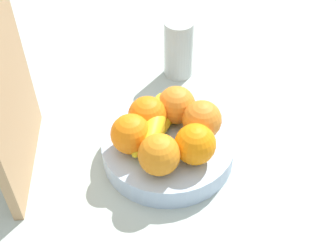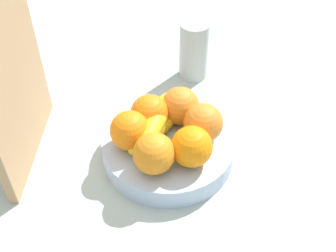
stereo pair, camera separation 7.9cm
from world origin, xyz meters
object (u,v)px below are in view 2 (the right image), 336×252
orange_back_right (130,131)px  orange_top_stack (154,154)px  banana_bunch (156,124)px  cutting_board (13,83)px  fruit_bowl (168,148)px  thermos_tumbler (194,51)px  orange_front_right (203,123)px  orange_center (180,106)px  orange_back_left (150,114)px  orange_front_left (192,147)px

orange_back_right → orange_top_stack: same height
banana_bunch → cutting_board: bearing=93.7°
fruit_bowl → orange_top_stack: orange_top_stack is taller
orange_top_stack → thermos_tumbler: size_ratio=0.54×
orange_front_right → orange_center: (4.81, 4.79, 0.00)cm
orange_back_right → thermos_tumbler: bearing=-20.4°
orange_back_right → orange_front_right: bearing=-76.3°
orange_back_right → orange_back_left: bearing=-31.8°
orange_center → orange_back_right: 12.42cm
orange_front_left → orange_center: 11.75cm
orange_back_left → orange_back_right: bearing=148.2°
orange_center → banana_bunch: bearing=137.6°
orange_front_left → orange_top_stack: size_ratio=1.00×
orange_back_left → orange_top_stack: (-10.76, -1.92, 0.00)cm
orange_front_right → orange_center: 6.79cm
orange_center → orange_back_left: same height
orange_front_right → orange_back_right: (-3.43, 14.09, 0.00)cm
orange_top_stack → cutting_board: 29.10cm
orange_center → banana_bunch: (-4.92, 4.50, -0.87)cm
fruit_bowl → orange_back_left: size_ratio=3.40×
orange_front_left → orange_back_right: size_ratio=1.00×
banana_bunch → thermos_tumbler: (27.21, -6.58, -0.40)cm
orange_back_right → orange_top_stack: size_ratio=1.00×
banana_bunch → cutting_board: 28.18cm
orange_center → orange_back_right: (-8.24, 9.29, 0.00)cm
cutting_board → banana_bunch: bearing=-88.6°
orange_back_right → thermos_tumbler: thermos_tumbler is taller
orange_back_left → orange_back_right: (-5.31, 3.29, 0.00)cm
orange_front_right → cutting_board: bearing=92.9°
orange_front_right → orange_top_stack: size_ratio=1.00×
orange_front_right → banana_bunch: bearing=90.7°
orange_front_right → orange_center: same height
orange_front_left → banana_bunch: (6.49, 7.28, -0.87)cm
orange_front_left → orange_top_stack: 7.23cm
fruit_bowl → orange_front_left: size_ratio=3.40×
orange_front_right → banana_bunch: 9.33cm
banana_bunch → orange_center: bearing=-42.4°
orange_center → orange_back_left: size_ratio=1.00×
banana_bunch → thermos_tumbler: size_ratio=1.18×
orange_top_stack → orange_front_right: bearing=-45.0°
orange_front_left → cutting_board: 35.10cm
fruit_bowl → banana_bunch: bearing=62.0°
fruit_bowl → banana_bunch: size_ratio=1.55×
orange_back_right → fruit_bowl: bearing=-74.4°
orange_front_right → cutting_board: size_ratio=0.22×
orange_front_right → orange_back_left: 10.96cm
orange_center → orange_top_stack: same height
orange_front_left → orange_back_right: same height
orange_front_left → cutting_board: bearing=81.9°
orange_front_right → cutting_board: 36.76cm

